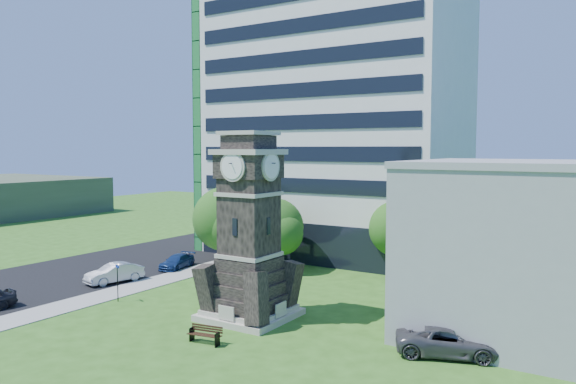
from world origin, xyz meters
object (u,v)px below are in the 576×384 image
Objects in this scene: car_street_north at (177,262)px; car_east_lot at (449,341)px; street_sign at (118,278)px; clock_tower at (249,238)px; park_bench at (205,334)px; car_street_mid at (114,273)px.

car_east_lot is at bearing -28.30° from car_street_north.
car_east_lot is 23.61m from street_sign.
park_bench is (0.76, -5.31, -4.73)m from clock_tower.
street_sign is (-11.15, 3.29, 1.17)m from park_bench.
car_east_lot is at bearing 27.92° from street_sign.
car_street_north is at bearing 98.83° from car_street_mid.
street_sign is (4.86, -3.82, 0.93)m from car_street_mid.
street_sign is (4.36, -10.69, 1.09)m from car_street_north.
park_bench is at bearing -10.91° from car_street_mid.
clock_tower reaches higher than street_sign.
car_street_mid is 1.10× the size of car_street_north.
park_bench is (16.02, -7.11, -0.24)m from car_street_mid.
car_east_lot is at bearing 1.26° from clock_tower.
street_sign is at bearing -79.37° from car_street_north.
car_east_lot is 2.07× the size of street_sign.
car_street_north is 2.16× the size of park_bench.
street_sign reaches higher than car_east_lot.
car_street_north is 0.76× the size of car_east_lot.
car_street_mid is 28.39m from car_east_lot.
car_east_lot is (28.35, -1.51, 0.00)m from car_street_mid.
car_street_north is at bearing 53.28° from car_east_lot.
street_sign reaches higher than car_street_mid.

